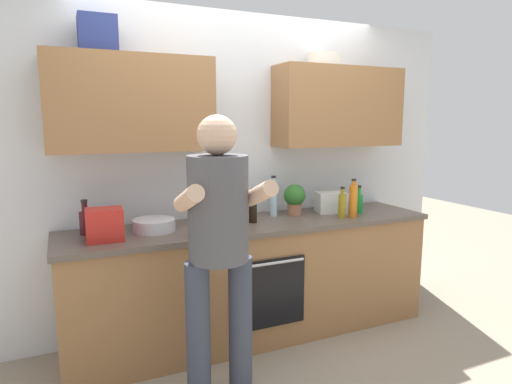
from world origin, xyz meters
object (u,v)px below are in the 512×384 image
(bottle_juice, at_px, (353,200))
(bottle_oil, at_px, (342,205))
(potted_herb, at_px, (295,198))
(bottle_hotsauce, at_px, (233,215))
(grocery_bag_crisps, at_px, (105,225))
(bottle_soda, at_px, (358,202))
(bottle_vinegar, at_px, (196,222))
(mixing_bowl, at_px, (154,225))
(bottle_soy, at_px, (253,209))
(knife_block, at_px, (213,209))
(cup_coffee, at_px, (243,212))
(grocery_bag_produce, at_px, (331,202))
(person_standing, at_px, (219,239))
(bottle_wine, at_px, (85,221))
(bottle_water, at_px, (273,199))

(bottle_juice, xyz_separation_m, bottle_oil, (-0.10, 0.01, -0.03))
(bottle_oil, relative_size, potted_herb, 0.98)
(bottle_hotsauce, relative_size, grocery_bag_crisps, 1.15)
(bottle_soda, distance_m, bottle_vinegar, 1.47)
(bottle_juice, distance_m, mixing_bowl, 1.56)
(bottle_soy, bearing_deg, bottle_juice, -10.31)
(bottle_juice, bearing_deg, knife_block, 169.85)
(bottle_juice, distance_m, cup_coffee, 0.88)
(knife_block, xyz_separation_m, grocery_bag_produce, (1.05, 0.04, -0.03))
(knife_block, distance_m, grocery_bag_crisps, 0.78)
(bottle_soda, distance_m, grocery_bag_crisps, 2.02)
(mixing_bowl, bearing_deg, bottle_oil, -7.26)
(person_standing, distance_m, bottle_soy, 0.87)
(person_standing, xyz_separation_m, bottle_wine, (-0.66, 0.84, -0.01))
(bottle_water, xyz_separation_m, potted_herb, (0.17, -0.04, 0.00))
(cup_coffee, bearing_deg, person_standing, -120.18)
(bottle_vinegar, xyz_separation_m, knife_block, (0.21, 0.25, 0.02))
(bottle_soy, xyz_separation_m, knife_block, (-0.30, 0.05, 0.01))
(cup_coffee, distance_m, mixing_bowl, 0.73)
(person_standing, xyz_separation_m, bottle_vinegar, (0.01, 0.50, -0.01))
(bottle_juice, distance_m, grocery_bag_crisps, 1.88)
(bottle_juice, xyz_separation_m, bottle_soy, (-0.81, 0.15, -0.03))
(bottle_hotsauce, distance_m, bottle_soda, 1.16)
(bottle_water, distance_m, mixing_bowl, 0.99)
(bottle_hotsauce, height_order, grocery_bag_produce, bottle_hotsauce)
(person_standing, xyz_separation_m, bottle_oil, (1.23, 0.57, 0.00))
(bottle_soda, distance_m, bottle_water, 0.73)
(bottle_soda, xyz_separation_m, bottle_water, (-0.71, 0.17, 0.05))
(bottle_vinegar, xyz_separation_m, cup_coffee, (0.50, 0.37, -0.05))
(bottle_hotsauce, height_order, bottle_soda, bottle_hotsauce)
(bottle_juice, height_order, bottle_vinegar, bottle_juice)
(bottle_oil, bearing_deg, knife_block, 169.32)
(grocery_bag_crisps, bearing_deg, knife_block, 9.53)
(bottle_soy, relative_size, cup_coffee, 2.84)
(potted_herb, distance_m, grocery_bag_crisps, 1.50)
(bottle_hotsauce, bearing_deg, grocery_bag_crisps, 178.15)
(bottle_vinegar, relative_size, cup_coffee, 2.55)
(bottle_wine, height_order, bottle_soda, bottle_wine)
(mixing_bowl, bearing_deg, bottle_juice, -7.09)
(bottle_hotsauce, distance_m, mixing_bowl, 0.56)
(bottle_oil, xyz_separation_m, bottle_soy, (-0.71, 0.14, -0.00))
(bottle_soy, bearing_deg, person_standing, -126.19)
(bottle_oil, height_order, bottle_water, bottle_water)
(knife_block, distance_m, grocery_bag_produce, 1.06)
(bottle_soy, distance_m, potted_herb, 0.44)
(cup_coffee, bearing_deg, bottle_oil, -23.22)
(bottle_hotsauce, height_order, mixing_bowl, bottle_hotsauce)
(person_standing, xyz_separation_m, potted_herb, (0.94, 0.81, 0.04))
(bottle_water, height_order, bottle_soy, bottle_water)
(grocery_bag_produce, xyz_separation_m, grocery_bag_crisps, (-1.82, -0.17, 0.02))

